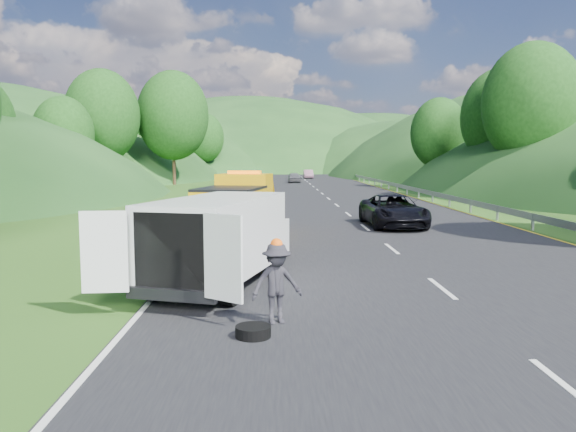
{
  "coord_description": "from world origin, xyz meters",
  "views": [
    {
      "loc": [
        -1.07,
        -15.45,
        3.23
      ],
      "look_at": [
        -0.68,
        2.93,
        1.3
      ],
      "focal_mm": 35.0,
      "sensor_mm": 36.0,
      "label": 1
    }
  ],
  "objects_px": {
    "white_van": "(221,236)",
    "passing_suv": "(393,227)",
    "woman": "(194,262)",
    "child": "(227,271)",
    "worker": "(277,324)",
    "spare_tire": "(253,338)",
    "tow_truck": "(238,203)",
    "suitcase": "(130,259)"
  },
  "relations": [
    {
      "from": "worker",
      "to": "white_van",
      "type": "bearing_deg",
      "value": 93.82
    },
    {
      "from": "tow_truck",
      "to": "worker",
      "type": "relative_size",
      "value": 4.09
    },
    {
      "from": "white_van",
      "to": "child",
      "type": "distance_m",
      "value": 2.24
    },
    {
      "from": "tow_truck",
      "to": "passing_suv",
      "type": "xyz_separation_m",
      "value": [
        7.05,
        2.23,
        -1.29
      ]
    },
    {
      "from": "child",
      "to": "spare_tire",
      "type": "xyz_separation_m",
      "value": [
        0.98,
        -5.95,
        0.0
      ]
    },
    {
      "from": "woman",
      "to": "suitcase",
      "type": "height_order",
      "value": "woman"
    },
    {
      "from": "worker",
      "to": "passing_suv",
      "type": "distance_m",
      "value": 16.14
    },
    {
      "from": "white_van",
      "to": "worker",
      "type": "height_order",
      "value": "white_van"
    },
    {
      "from": "woman",
      "to": "passing_suv",
      "type": "height_order",
      "value": "woman"
    },
    {
      "from": "white_van",
      "to": "worker",
      "type": "distance_m",
      "value": 3.77
    },
    {
      "from": "woman",
      "to": "passing_suv",
      "type": "bearing_deg",
      "value": -35.24
    },
    {
      "from": "white_van",
      "to": "passing_suv",
      "type": "bearing_deg",
      "value": 76.24
    },
    {
      "from": "worker",
      "to": "suitcase",
      "type": "relative_size",
      "value": 2.76
    },
    {
      "from": "woman",
      "to": "tow_truck",
      "type": "bearing_deg",
      "value": -1.04
    },
    {
      "from": "tow_truck",
      "to": "child",
      "type": "bearing_deg",
      "value": -78.06
    },
    {
      "from": "tow_truck",
      "to": "passing_suv",
      "type": "bearing_deg",
      "value": 27.99
    },
    {
      "from": "spare_tire",
      "to": "passing_suv",
      "type": "xyz_separation_m",
      "value": [
        5.86,
        16.03,
        0.0
      ]
    },
    {
      "from": "tow_truck",
      "to": "child",
      "type": "distance_m",
      "value": 7.97
    },
    {
      "from": "tow_truck",
      "to": "child",
      "type": "height_order",
      "value": "tow_truck"
    },
    {
      "from": "woman",
      "to": "spare_tire",
      "type": "relative_size",
      "value": 2.5
    },
    {
      "from": "worker",
      "to": "passing_suv",
      "type": "height_order",
      "value": "worker"
    },
    {
      "from": "woman",
      "to": "child",
      "type": "height_order",
      "value": "woman"
    },
    {
      "from": "suitcase",
      "to": "worker",
      "type": "bearing_deg",
      "value": -52.51
    },
    {
      "from": "white_van",
      "to": "suitcase",
      "type": "height_order",
      "value": "white_van"
    },
    {
      "from": "passing_suv",
      "to": "worker",
      "type": "bearing_deg",
      "value": -111.37
    },
    {
      "from": "tow_truck",
      "to": "suitcase",
      "type": "xyz_separation_m",
      "value": [
        -2.68,
        -7.38,
        -1.01
      ]
    },
    {
      "from": "worker",
      "to": "passing_suv",
      "type": "xyz_separation_m",
      "value": [
        5.43,
        15.2,
        0.0
      ]
    },
    {
      "from": "woman",
      "to": "child",
      "type": "bearing_deg",
      "value": -132.61
    },
    {
      "from": "suitcase",
      "to": "white_van",
      "type": "bearing_deg",
      "value": -38.75
    },
    {
      "from": "woman",
      "to": "worker",
      "type": "xyz_separation_m",
      "value": [
        2.57,
        -6.49,
        0.0
      ]
    },
    {
      "from": "spare_tire",
      "to": "worker",
      "type": "bearing_deg",
      "value": 63.02
    },
    {
      "from": "passing_suv",
      "to": "child",
      "type": "bearing_deg",
      "value": -125.84
    },
    {
      "from": "woman",
      "to": "worker",
      "type": "distance_m",
      "value": 6.98
    },
    {
      "from": "worker",
      "to": "spare_tire",
      "type": "relative_size",
      "value": 2.44
    },
    {
      "from": "tow_truck",
      "to": "spare_tire",
      "type": "bearing_deg",
      "value": -74.63
    },
    {
      "from": "suitcase",
      "to": "spare_tire",
      "type": "xyz_separation_m",
      "value": [
        3.87,
        -6.42,
        -0.29
      ]
    },
    {
      "from": "woman",
      "to": "passing_suv",
      "type": "distance_m",
      "value": 11.83
    },
    {
      "from": "suitcase",
      "to": "passing_suv",
      "type": "xyz_separation_m",
      "value": [
        9.72,
        9.61,
        -0.29
      ]
    },
    {
      "from": "child",
      "to": "worker",
      "type": "bearing_deg",
      "value": -41.03
    },
    {
      "from": "worker",
      "to": "suitcase",
      "type": "distance_m",
      "value": 7.05
    },
    {
      "from": "tow_truck",
      "to": "suitcase",
      "type": "bearing_deg",
      "value": -99.47
    },
    {
      "from": "spare_tire",
      "to": "passing_suv",
      "type": "distance_m",
      "value": 17.07
    }
  ]
}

